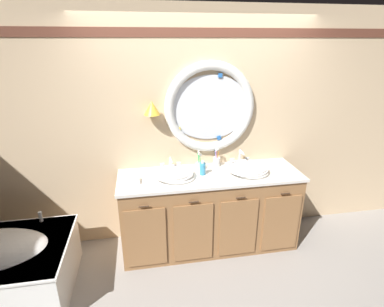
# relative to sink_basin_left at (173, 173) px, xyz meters

# --- Properties ---
(ground_plane) EXTENTS (14.00, 14.00, 0.00)m
(ground_plane) POSITION_rel_sink_basin_left_xyz_m (0.33, -0.22, -0.96)
(ground_plane) COLOR gray
(back_wall_assembly) EXTENTS (6.40, 0.26, 2.60)m
(back_wall_assembly) POSITION_rel_sink_basin_left_xyz_m (0.34, 0.36, 0.37)
(back_wall_assembly) COLOR #D6B78E
(back_wall_assembly) RESTS_ON ground_plane
(vanity_counter) EXTENTS (1.97, 0.65, 0.90)m
(vanity_counter) POSITION_rel_sink_basin_left_xyz_m (0.40, 0.03, -0.50)
(vanity_counter) COLOR olive
(vanity_counter) RESTS_ON ground_plane
(sink_basin_left) EXTENTS (0.42, 0.42, 0.11)m
(sink_basin_left) POSITION_rel_sink_basin_left_xyz_m (0.00, 0.00, 0.00)
(sink_basin_left) COLOR white
(sink_basin_left) RESTS_ON vanity_counter
(sink_basin_right) EXTENTS (0.45, 0.45, 0.10)m
(sink_basin_right) POSITION_rel_sink_basin_left_xyz_m (0.81, 0.00, -0.00)
(sink_basin_right) COLOR white
(sink_basin_right) RESTS_ON vanity_counter
(faucet_set_left) EXTENTS (0.24, 0.15, 0.14)m
(faucet_set_left) POSITION_rel_sink_basin_left_xyz_m (0.00, 0.24, 0.00)
(faucet_set_left) COLOR silver
(faucet_set_left) RESTS_ON vanity_counter
(faucet_set_right) EXTENTS (0.24, 0.15, 0.17)m
(faucet_set_right) POSITION_rel_sink_basin_left_xyz_m (0.81, 0.25, 0.01)
(faucet_set_right) COLOR silver
(faucet_set_right) RESTS_ON vanity_counter
(toothbrush_holder_left) EXTENTS (0.09, 0.09, 0.22)m
(toothbrush_holder_left) POSITION_rel_sink_basin_left_xyz_m (0.31, 0.16, -0.00)
(toothbrush_holder_left) COLOR silver
(toothbrush_holder_left) RESTS_ON vanity_counter
(toothbrush_holder_right) EXTENTS (0.08, 0.08, 0.22)m
(toothbrush_holder_right) POSITION_rel_sink_basin_left_xyz_m (0.52, 0.22, 0.01)
(toothbrush_holder_right) COLOR white
(toothbrush_holder_right) RESTS_ON vanity_counter
(soap_dispenser) EXTENTS (0.06, 0.07, 0.16)m
(soap_dispenser) POSITION_rel_sink_basin_left_xyz_m (0.32, 0.03, 0.02)
(soap_dispenser) COLOR #388EBC
(soap_dispenser) RESTS_ON vanity_counter
(folded_hand_towel) EXTENTS (0.16, 0.13, 0.04)m
(folded_hand_towel) POSITION_rel_sink_basin_left_xyz_m (-0.42, -0.03, -0.04)
(folded_hand_towel) COLOR white
(folded_hand_towel) RESTS_ON vanity_counter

